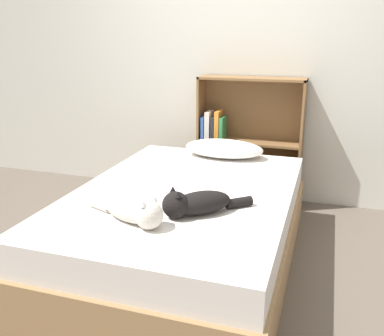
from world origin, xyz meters
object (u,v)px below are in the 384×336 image
(cat_light, at_px, (134,211))
(cat_dark, at_px, (195,203))
(bed, at_px, (185,227))
(pillow, at_px, (224,149))
(bookshelf, at_px, (246,138))

(cat_light, relative_size, cat_dark, 1.16)
(bed, xyz_separation_m, cat_dark, (0.18, -0.35, 0.33))
(pillow, xyz_separation_m, cat_light, (-0.14, -1.37, -0.00))
(pillow, xyz_separation_m, cat_dark, (0.13, -1.17, -0.00))
(pillow, relative_size, cat_light, 1.22)
(bed, xyz_separation_m, pillow, (0.05, 0.82, 0.34))
(cat_light, bearing_deg, bed, 101.97)
(cat_light, height_order, bookshelf, bookshelf)
(bed, distance_m, pillow, 0.88)
(cat_light, distance_m, bookshelf, 1.85)
(cat_light, bearing_deg, cat_dark, 57.94)
(bed, distance_m, cat_dark, 0.52)
(cat_dark, distance_m, bookshelf, 1.63)
(pillow, xyz_separation_m, bookshelf, (0.09, 0.47, -0.02))
(bed, relative_size, cat_light, 3.85)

